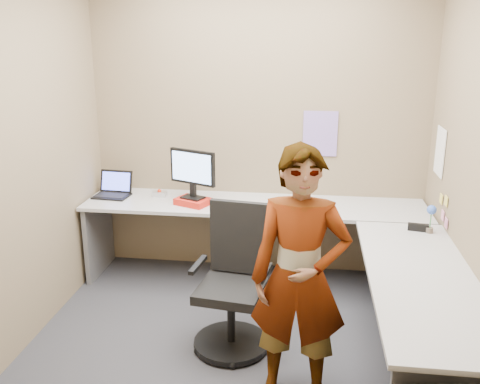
# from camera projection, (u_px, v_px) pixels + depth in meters

# --- Properties ---
(ground) EXTENTS (3.00, 3.00, 0.00)m
(ground) POSITION_uv_depth(u_px,v_px,m) (239.00, 338.00, 3.93)
(ground) COLOR #2A2B30
(ground) RESTS_ON ground
(wall_back) EXTENTS (3.00, 0.00, 3.00)m
(wall_back) POSITION_uv_depth(u_px,v_px,m) (258.00, 126.00, 4.77)
(wall_back) COLOR brown
(wall_back) RESTS_ON ground
(wall_right) EXTENTS (0.00, 2.70, 2.70)m
(wall_right) POSITION_uv_depth(u_px,v_px,m) (475.00, 167.00, 3.35)
(wall_right) COLOR brown
(wall_right) RESTS_ON ground
(wall_left) EXTENTS (0.00, 2.70, 2.70)m
(wall_left) POSITION_uv_depth(u_px,v_px,m) (26.00, 153.00, 3.73)
(wall_left) COLOR brown
(wall_left) RESTS_ON ground
(desk) EXTENTS (2.98, 2.58, 0.73)m
(desk) POSITION_uv_depth(u_px,v_px,m) (302.00, 247.00, 4.07)
(desk) COLOR #A9A9A9
(desk) RESTS_ON ground
(paper_ream) EXTENTS (0.34, 0.30, 0.06)m
(paper_ream) POSITION_uv_depth(u_px,v_px,m) (193.00, 201.00, 4.61)
(paper_ream) COLOR #B61D12
(paper_ream) RESTS_ON desk
(monitor) EXTENTS (0.42, 0.22, 0.42)m
(monitor) POSITION_uv_depth(u_px,v_px,m) (192.00, 170.00, 4.55)
(monitor) COLOR black
(monitor) RESTS_ON paper_ream
(laptop) EXTENTS (0.33, 0.28, 0.22)m
(laptop) POSITION_uv_depth(u_px,v_px,m) (114.00, 190.00, 4.86)
(laptop) COLOR black
(laptop) RESTS_ON desk
(trackball_mouse) EXTENTS (0.12, 0.08, 0.07)m
(trackball_mouse) POSITION_uv_depth(u_px,v_px,m) (160.00, 194.00, 4.84)
(trackball_mouse) COLOR #B7B7BC
(trackball_mouse) RESTS_ON desk
(origami) EXTENTS (0.10, 0.10, 0.06)m
(origami) POSITION_uv_depth(u_px,v_px,m) (272.00, 209.00, 4.40)
(origami) COLOR white
(origami) RESTS_ON desk
(stapler) EXTENTS (0.15, 0.07, 0.05)m
(stapler) POSITION_uv_depth(u_px,v_px,m) (418.00, 227.00, 4.00)
(stapler) COLOR black
(stapler) RESTS_ON desk
(flower) EXTENTS (0.07, 0.07, 0.22)m
(flower) POSITION_uv_depth(u_px,v_px,m) (431.00, 215.00, 3.93)
(flower) COLOR brown
(flower) RESTS_ON desk
(calendar_purple) EXTENTS (0.30, 0.01, 0.40)m
(calendar_purple) POSITION_uv_depth(u_px,v_px,m) (320.00, 134.00, 4.71)
(calendar_purple) COLOR #846BB7
(calendar_purple) RESTS_ON wall_back
(calendar_white) EXTENTS (0.01, 0.28, 0.38)m
(calendar_white) POSITION_uv_depth(u_px,v_px,m) (440.00, 152.00, 4.24)
(calendar_white) COLOR white
(calendar_white) RESTS_ON wall_right
(sticky_note_a) EXTENTS (0.01, 0.07, 0.07)m
(sticky_note_a) POSITION_uv_depth(u_px,v_px,m) (446.00, 201.00, 3.99)
(sticky_note_a) COLOR #F2E059
(sticky_note_a) RESTS_ON wall_right
(sticky_note_b) EXTENTS (0.01, 0.07, 0.07)m
(sticky_note_b) POSITION_uv_depth(u_px,v_px,m) (443.00, 215.00, 4.08)
(sticky_note_b) COLOR pink
(sticky_note_b) RESTS_ON wall_right
(sticky_note_c) EXTENTS (0.01, 0.07, 0.07)m
(sticky_note_c) POSITION_uv_depth(u_px,v_px,m) (446.00, 223.00, 3.97)
(sticky_note_c) COLOR pink
(sticky_note_c) RESTS_ON wall_right
(sticky_note_d) EXTENTS (0.01, 0.07, 0.07)m
(sticky_note_d) POSITION_uv_depth(u_px,v_px,m) (441.00, 199.00, 4.14)
(sticky_note_d) COLOR #F2E059
(sticky_note_d) RESTS_ON wall_right
(office_chair) EXTENTS (0.55, 0.54, 1.01)m
(office_chair) POSITION_uv_depth(u_px,v_px,m) (234.00, 291.00, 3.76)
(office_chair) COLOR black
(office_chair) RESTS_ON ground
(person) EXTENTS (0.59, 0.41, 1.58)m
(person) POSITION_uv_depth(u_px,v_px,m) (300.00, 278.00, 3.11)
(person) COLOR #999399
(person) RESTS_ON ground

